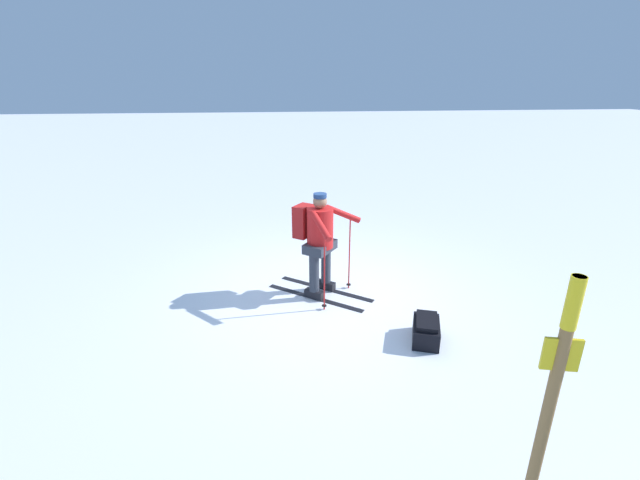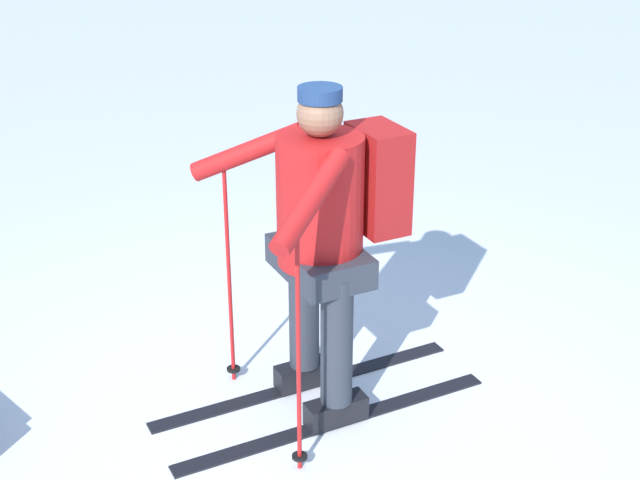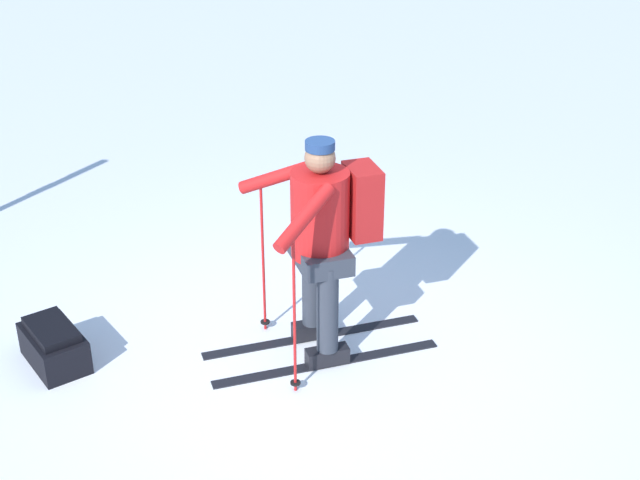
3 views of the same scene
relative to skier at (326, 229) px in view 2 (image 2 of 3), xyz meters
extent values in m
plane|color=white|center=(-0.13, 0.00, -0.94)|extent=(80.00, 80.00, 0.00)
cube|color=black|center=(-0.13, -0.12, -0.93)|extent=(1.36, 1.06, 0.01)
cube|color=black|center=(-0.13, -0.12, -0.87)|extent=(0.31, 0.27, 0.12)
cylinder|color=#2D333D|center=(-0.13, -0.12, -0.48)|extent=(0.15, 0.15, 0.66)
cube|color=black|center=(0.08, 0.16, -0.93)|extent=(1.36, 1.06, 0.01)
cube|color=black|center=(0.08, 0.16, -0.87)|extent=(0.31, 0.27, 0.12)
cylinder|color=#2D333D|center=(0.08, 0.16, -0.48)|extent=(0.15, 0.15, 0.66)
cube|color=#2D333D|center=(-0.03, 0.02, -0.15)|extent=(0.57, 0.60, 0.14)
cylinder|color=red|center=(-0.03, 0.02, 0.15)|extent=(0.39, 0.39, 0.60)
sphere|color=#8C664C|center=(-0.03, 0.02, 0.55)|extent=(0.20, 0.20, 0.20)
cylinder|color=navy|center=(-0.03, 0.02, 0.63)|extent=(0.19, 0.19, 0.06)
cube|color=maroon|center=(0.21, -0.16, 0.20)|extent=(0.34, 0.36, 0.49)
cylinder|color=red|center=(-0.50, -0.12, -0.34)|extent=(0.02, 0.02, 1.19)
cylinder|color=black|center=(-0.50, -0.12, -0.88)|extent=(0.07, 0.07, 0.01)
cylinder|color=red|center=(-0.39, -0.12, 0.30)|extent=(0.54, 0.11, 0.30)
cylinder|color=red|center=(-0.03, 0.51, -0.34)|extent=(0.02, 0.02, 1.19)
cylinder|color=black|center=(-0.03, 0.51, -0.88)|extent=(0.07, 0.07, 0.01)
cylinder|color=red|center=(0.01, 0.41, 0.30)|extent=(0.25, 0.54, 0.30)
camera|label=1|loc=(0.68, 5.92, 2.19)|focal=24.00mm
camera|label=2|loc=(-3.31, -1.60, 1.64)|focal=50.00mm
camera|label=3|loc=(-4.36, -3.02, 2.70)|focal=50.00mm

